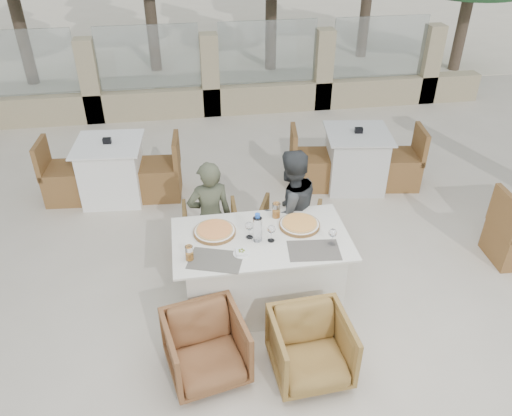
{
  "coord_description": "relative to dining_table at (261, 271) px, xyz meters",
  "views": [
    {
      "loc": [
        -0.54,
        -3.63,
        3.46
      ],
      "look_at": [
        0.08,
        0.25,
        0.9
      ],
      "focal_mm": 35.0,
      "sensor_mm": 36.0,
      "label": 1
    }
  ],
  "objects": [
    {
      "name": "bg_table_a",
      "position": [
        -1.55,
        2.23,
        0.0
      ],
      "size": [
        1.7,
        0.94,
        0.77
      ],
      "primitive_type": null,
      "rotation": [
        0.0,
        0.0,
        -0.08
      ],
      "color": "white",
      "rests_on": "ground"
    },
    {
      "name": "dining_table",
      "position": [
        0.0,
        0.0,
        0.0
      ],
      "size": [
        1.6,
        0.9,
        0.77
      ],
      "primitive_type": null,
      "color": "white",
      "rests_on": "ground"
    },
    {
      "name": "beer_glass_left",
      "position": [
        -0.65,
        -0.21,
        0.45
      ],
      "size": [
        0.08,
        0.08,
        0.14
      ],
      "primitive_type": "cylinder",
      "rotation": [
        0.0,
        0.0,
        0.13
      ],
      "color": "orange",
      "rests_on": "dining_table"
    },
    {
      "name": "bg_table_b",
      "position": [
        1.61,
        2.04,
        0.0
      ],
      "size": [
        1.74,
        1.04,
        0.77
      ],
      "primitive_type": null,
      "rotation": [
        0.0,
        0.0,
        -0.14
      ],
      "color": "silver",
      "rests_on": "ground"
    },
    {
      "name": "pizza_right",
      "position": [
        0.38,
        0.12,
        0.41
      ],
      "size": [
        0.42,
        0.42,
        0.05
      ],
      "primitive_type": "cylinder",
      "rotation": [
        0.0,
        0.0,
        0.11
      ],
      "color": "orange",
      "rests_on": "dining_table"
    },
    {
      "name": "sand_patch",
      "position": [
        -0.08,
        14.05,
        -0.38
      ],
      "size": [
        30.0,
        16.0,
        0.01
      ],
      "primitive_type": "cube",
      "color": "#F5E8C8",
      "rests_on": "ground"
    },
    {
      "name": "diner_right",
      "position": [
        0.39,
        0.56,
        0.28
      ],
      "size": [
        0.78,
        0.7,
        1.33
      ],
      "primitive_type": "imported",
      "rotation": [
        0.0,
        0.0,
        3.5
      ],
      "color": "#3A3E40",
      "rests_on": "ground"
    },
    {
      "name": "placemat_near_left",
      "position": [
        -0.44,
        -0.26,
        0.39
      ],
      "size": [
        0.52,
        0.43,
        0.0
      ],
      "primitive_type": "cube",
      "rotation": [
        0.0,
        0.0,
        -0.32
      ],
      "color": "#5E5A51",
      "rests_on": "dining_table"
    },
    {
      "name": "perimeter_wall_far",
      "position": [
        -0.08,
        4.85,
        0.42
      ],
      "size": [
        10.0,
        0.34,
        1.6
      ],
      "primitive_type": null,
      "color": "tan",
      "rests_on": "ground"
    },
    {
      "name": "water_bottle",
      "position": [
        -0.04,
        -0.03,
        0.53
      ],
      "size": [
        0.1,
        0.1,
        0.28
      ],
      "primitive_type": "cylinder",
      "rotation": [
        0.0,
        0.0,
        0.28
      ],
      "color": "#C1E2FE",
      "rests_on": "dining_table"
    },
    {
      "name": "diner_left",
      "position": [
        -0.42,
        0.63,
        0.24
      ],
      "size": [
        0.49,
        0.36,
        1.25
      ],
      "primitive_type": "imported",
      "rotation": [
        0.0,
        0.0,
        3.28
      ],
      "color": "#474C37",
      "rests_on": "ground"
    },
    {
      "name": "armchair_near_right",
      "position": [
        0.26,
        -0.9,
        -0.1
      ],
      "size": [
        0.65,
        0.67,
        0.58
      ],
      "primitive_type": "imported",
      "rotation": [
        0.0,
        0.0,
        0.06
      ],
      "color": "olive",
      "rests_on": "ground"
    },
    {
      "name": "pizza_left",
      "position": [
        -0.41,
        0.14,
        0.41
      ],
      "size": [
        0.51,
        0.51,
        0.05
      ],
      "primitive_type": "cylinder",
      "rotation": [
        0.0,
        0.0,
        -0.4
      ],
      "color": "#F15B20",
      "rests_on": "dining_table"
    },
    {
      "name": "armchair_far_right",
      "position": [
        0.42,
        0.7,
        -0.09
      ],
      "size": [
        0.83,
        0.84,
        0.59
      ],
      "primitive_type": "imported",
      "rotation": [
        0.0,
        0.0,
        2.76
      ],
      "color": "brown",
      "rests_on": "ground"
    },
    {
      "name": "beer_glass_right",
      "position": [
        0.2,
        0.31,
        0.46
      ],
      "size": [
        0.1,
        0.1,
        0.15
      ],
      "primitive_type": "cylinder",
      "rotation": [
        0.0,
        0.0,
        0.42
      ],
      "color": "orange",
      "rests_on": "dining_table"
    },
    {
      "name": "armchair_near_left",
      "position": [
        -0.58,
        -0.77,
        -0.1
      ],
      "size": [
        0.73,
        0.75,
        0.58
      ],
      "primitive_type": "imported",
      "rotation": [
        0.0,
        0.0,
        0.21
      ],
      "color": "brown",
      "rests_on": "ground"
    },
    {
      "name": "ground",
      "position": [
        -0.08,
        0.05,
        -0.39
      ],
      "size": [
        80.0,
        80.0,
        0.0
      ],
      "primitive_type": "plane",
      "color": "beige",
      "rests_on": "ground"
    },
    {
      "name": "olive_dish",
      "position": [
        -0.21,
        -0.2,
        0.41
      ],
      "size": [
        0.13,
        0.13,
        0.04
      ],
      "primitive_type": null,
      "rotation": [
        0.0,
        0.0,
        0.15
      ],
      "color": "white",
      "rests_on": "dining_table"
    },
    {
      "name": "armchair_far_left",
      "position": [
        -0.41,
        0.89,
        -0.11
      ],
      "size": [
        0.59,
        0.61,
        0.55
      ],
      "primitive_type": "imported",
      "rotation": [
        0.0,
        0.0,
        3.12
      ],
      "color": "brown",
      "rests_on": "ground"
    },
    {
      "name": "placemat_near_right",
      "position": [
        0.42,
        -0.25,
        0.39
      ],
      "size": [
        0.48,
        0.34,
        0.0
      ],
      "primitive_type": "cube",
      "rotation": [
        0.0,
        0.0,
        -0.1
      ],
      "color": "#5F5951",
      "rests_on": "dining_table"
    },
    {
      "name": "wine_glass_near",
      "position": [
        0.08,
        -0.06,
        0.48
      ],
      "size": [
        0.08,
        0.08,
        0.18
      ],
      "primitive_type": null,
      "rotation": [
        0.0,
        0.0,
        -0.06
      ],
      "color": "white",
      "rests_on": "dining_table"
    },
    {
      "name": "wine_glass_centre",
      "position": [
        -0.1,
        0.02,
        0.48
      ],
      "size": [
        0.1,
        0.1,
        0.18
      ],
      "primitive_type": null,
      "rotation": [
        0.0,
        0.0,
        -0.41
      ],
      "color": "silver",
      "rests_on": "dining_table"
    },
    {
      "name": "wine_glass_corner",
      "position": [
        0.6,
        -0.19,
        0.48
      ],
      "size": [
        0.08,
        0.08,
        0.18
      ],
      "primitive_type": null,
      "rotation": [
        0.0,
        0.0,
        -0.08
      ],
      "color": "white",
      "rests_on": "dining_table"
    }
  ]
}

